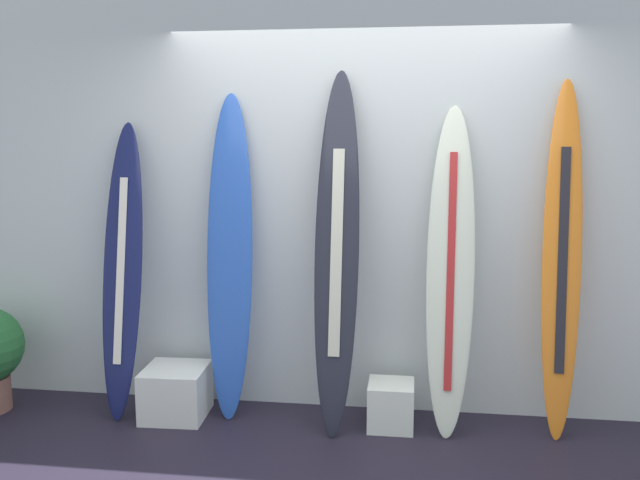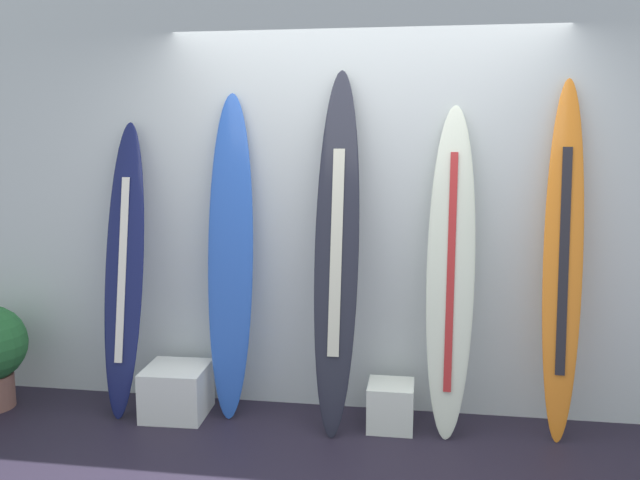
% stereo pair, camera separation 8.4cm
% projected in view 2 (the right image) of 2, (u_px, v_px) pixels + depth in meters
% --- Properties ---
extents(wall_back, '(7.20, 0.20, 2.80)m').
position_uv_depth(wall_back, '(364.00, 201.00, 4.47)').
color(wall_back, silver).
rests_on(wall_back, ground).
extents(surfboard_navy, '(0.26, 0.44, 1.93)m').
position_uv_depth(surfboard_navy, '(124.00, 271.00, 4.42)').
color(surfboard_navy, '#151C4E').
rests_on(surfboard_navy, ground).
extents(surfboard_cobalt, '(0.32, 0.36, 2.11)m').
position_uv_depth(surfboard_cobalt, '(230.00, 257.00, 4.37)').
color(surfboard_cobalt, blue).
rests_on(surfboard_cobalt, ground).
extents(surfboard_charcoal, '(0.28, 0.50, 2.24)m').
position_uv_depth(surfboard_charcoal, '(337.00, 255.00, 4.16)').
color(surfboard_charcoal, '#222430').
rests_on(surfboard_charcoal, ground).
extents(surfboard_ivory, '(0.31, 0.44, 2.02)m').
position_uv_depth(surfboard_ivory, '(451.00, 274.00, 4.12)').
color(surfboard_ivory, silver).
rests_on(surfboard_ivory, ground).
extents(surfboard_sunset, '(0.25, 0.37, 2.18)m').
position_uv_depth(surfboard_sunset, '(563.00, 265.00, 4.04)').
color(surfboard_sunset, orange).
rests_on(surfboard_sunset, ground).
extents(display_block_left, '(0.41, 0.41, 0.33)m').
position_uv_depth(display_block_left, '(177.00, 391.00, 4.44)').
color(display_block_left, white).
rests_on(display_block_left, ground).
extents(display_block_center, '(0.29, 0.29, 0.29)m').
position_uv_depth(display_block_center, '(391.00, 406.00, 4.25)').
color(display_block_center, white).
rests_on(display_block_center, ground).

